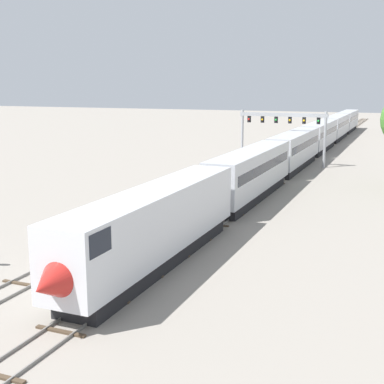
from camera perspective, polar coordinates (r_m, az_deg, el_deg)
The scene contains 5 objects.
ground_plane at distance 30.86m, azimuth -10.39°, elevation -9.46°, with size 400.00×400.00×0.00m, color gray.
track_main at distance 85.94m, azimuth 12.94°, elevation 3.93°, with size 2.60×200.00×0.16m.
track_near at distance 67.85m, azimuth 5.50°, elevation 2.21°, with size 2.60×160.00×0.16m.
passenger_train at distance 81.92m, azimuth 12.57°, elevation 5.38°, with size 3.04×124.96×4.80m.
signal_gantry at distance 73.78m, azimuth 9.77°, elevation 7.16°, with size 12.10×0.49×7.55m.
Camera 1 is at (15.86, -24.11, 10.93)m, focal length 49.40 mm.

